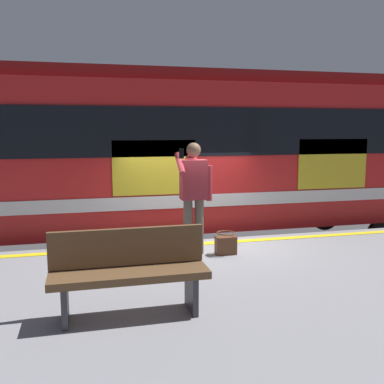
{
  "coord_description": "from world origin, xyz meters",
  "views": [
    {
      "loc": [
        1.84,
        7.27,
        2.95
      ],
      "look_at": [
        0.11,
        0.3,
        1.9
      ],
      "focal_mm": 40.84,
      "sensor_mm": 36.0,
      "label": 1
    }
  ],
  "objects_px": {
    "handbag": "(226,244)",
    "bench": "(129,269)",
    "train_carriage": "(223,149)",
    "passenger": "(194,189)"
  },
  "relations": [
    {
      "from": "train_carriage",
      "to": "bench",
      "type": "height_order",
      "value": "train_carriage"
    },
    {
      "from": "handbag",
      "to": "bench",
      "type": "xyz_separation_m",
      "value": [
        1.68,
        1.87,
        0.33
      ]
    },
    {
      "from": "passenger",
      "to": "bench",
      "type": "bearing_deg",
      "value": 59.21
    },
    {
      "from": "handbag",
      "to": "bench",
      "type": "relative_size",
      "value": 0.21
    },
    {
      "from": "handbag",
      "to": "bench",
      "type": "height_order",
      "value": "bench"
    },
    {
      "from": "train_carriage",
      "to": "handbag",
      "type": "relative_size",
      "value": 29.6
    },
    {
      "from": "train_carriage",
      "to": "handbag",
      "type": "distance_m",
      "value": 3.5
    },
    {
      "from": "train_carriage",
      "to": "bench",
      "type": "bearing_deg",
      "value": 62.01
    },
    {
      "from": "train_carriage",
      "to": "bench",
      "type": "relative_size",
      "value": 6.35
    },
    {
      "from": "passenger",
      "to": "train_carriage",
      "type": "bearing_deg",
      "value": -115.97
    }
  ]
}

